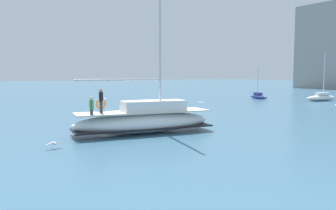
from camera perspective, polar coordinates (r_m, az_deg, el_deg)
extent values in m
plane|color=#38607A|center=(24.46, -4.27, -4.12)|extent=(400.00, 400.00, 0.00)
ellipsoid|color=white|center=(22.85, -4.13, -3.01)|extent=(4.19, 9.88, 1.40)
cube|color=black|center=(22.89, -4.13, -3.79)|extent=(4.18, 9.70, 0.10)
cube|color=beige|center=(22.75, -4.14, -1.16)|extent=(3.91, 9.37, 0.08)
cube|color=white|center=(22.96, -2.46, -0.12)|extent=(2.48, 4.56, 0.70)
cylinder|color=silver|center=(23.38, -1.38, 14.84)|extent=(0.16, 0.16, 12.78)
cylinder|color=#B7B7BC|center=(22.11, -8.29, 4.23)|extent=(1.22, 5.68, 0.12)
cylinder|color=silver|center=(24.53, 5.61, 0.48)|extent=(0.89, 0.23, 0.06)
torus|color=orange|center=(23.11, -11.31, 0.12)|extent=(0.27, 0.71, 0.70)
cylinder|color=#33333D|center=(21.92, -11.26, -0.33)|extent=(0.20, 0.20, 0.80)
cube|color=black|center=(21.86, -11.29, 1.44)|extent=(0.35, 0.26, 0.56)
sphere|color=#9E7051|center=(21.84, -11.31, 2.46)|extent=(0.20, 0.20, 0.20)
cylinder|color=black|center=(22.08, -11.41, 1.35)|extent=(0.09, 0.09, 0.50)
cylinder|color=black|center=(21.65, -11.16, 1.28)|extent=(0.09, 0.09, 0.50)
cylinder|color=#33333D|center=(21.26, -12.82, -1.14)|extent=(0.20, 0.20, 0.35)
cube|color=#338C4C|center=(21.22, -12.85, 0.08)|extent=(0.35, 0.26, 0.56)
sphere|color=beige|center=(21.19, -12.87, 1.13)|extent=(0.20, 0.20, 0.20)
cylinder|color=#338C4C|center=(21.44, -12.96, 0.00)|extent=(0.09, 0.09, 0.50)
cylinder|color=#338C4C|center=(21.01, -12.73, -0.10)|extent=(0.09, 0.09, 0.50)
torus|color=silver|center=(21.95, -10.66, 0.26)|extent=(0.76, 0.20, 0.76)
ellipsoid|color=white|center=(55.49, 24.50, 1.08)|extent=(2.52, 5.57, 0.88)
cube|color=white|center=(55.65, 24.72, 1.74)|extent=(1.32, 2.30, 0.40)
cylinder|color=silver|center=(55.67, 24.94, 4.76)|extent=(0.14, 0.14, 6.27)
ellipsoid|color=navy|center=(56.97, 15.11, 1.33)|extent=(3.97, 1.47, 0.63)
cube|color=navy|center=(57.08, 14.99, 1.86)|extent=(1.62, 0.81, 0.40)
cylinder|color=silver|center=(57.08, 14.98, 3.93)|extent=(0.11, 0.11, 4.53)
ellipsoid|color=silver|center=(18.97, -18.73, -6.18)|extent=(0.39, 0.24, 0.16)
sphere|color=silver|center=(19.13, -18.99, -6.00)|extent=(0.11, 0.11, 0.11)
cone|color=gold|center=(19.19, -19.07, -6.00)|extent=(0.08, 0.05, 0.04)
cube|color=#9E9993|center=(18.87, -19.37, -6.19)|extent=(0.22, 0.47, 0.12)
cube|color=#9E9993|center=(19.07, -18.11, -6.04)|extent=(0.22, 0.47, 0.12)
sphere|color=#EA4C19|center=(32.23, -5.49, -1.52)|extent=(0.67, 0.67, 0.67)
cylinder|color=black|center=(32.19, -5.50, -0.99)|extent=(0.04, 0.04, 0.60)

